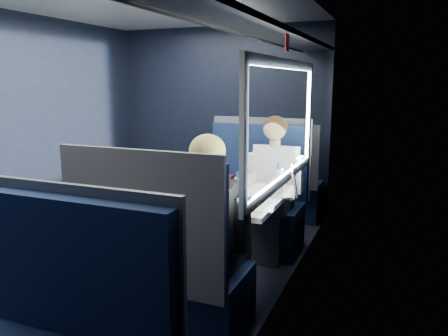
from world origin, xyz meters
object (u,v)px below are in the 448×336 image
at_px(table, 239,205).
at_px(seat_row_front, 277,185).
at_px(seat_bay_near, 250,203).
at_px(cup, 276,184).
at_px(woman, 211,225).
at_px(seat_bay_far, 165,275).
at_px(man, 272,180).
at_px(laptop, 287,187).
at_px(bottle_small, 279,180).

distance_m(table, seat_row_front, 1.82).
xyz_separation_m(seat_bay_near, cup, (0.41, -0.56, 0.36)).
distance_m(seat_row_front, woman, 2.54).
bearing_deg(seat_bay_far, man, 80.97).
bearing_deg(woman, cup, 82.20).
relative_size(table, woman, 0.76).
relative_size(seat_bay_near, man, 0.95).
bearing_deg(laptop, cup, 130.96).
relative_size(table, man, 0.76).
relative_size(seat_row_front, bottle_small, 4.80).
distance_m(seat_row_front, laptop, 1.76).
xyz_separation_m(seat_bay_near, bottle_small, (0.47, -0.68, 0.42)).
height_order(table, bottle_small, bottle_small).
relative_size(seat_bay_near, bottle_small, 5.21).
height_order(table, laptop, laptop).
xyz_separation_m(man, cup, (0.14, -0.39, 0.06)).
relative_size(woman, cup, 16.01).
bearing_deg(seat_row_front, cup, -75.32).
xyz_separation_m(seat_row_front, cup, (0.39, -1.49, 0.37)).
distance_m(seat_bay_far, seat_row_front, 2.67).
relative_size(man, bottle_small, 5.47).
bearing_deg(cup, seat_bay_near, 126.16).
xyz_separation_m(seat_bay_far, cup, (0.39, 1.19, 0.37)).
xyz_separation_m(seat_bay_near, woman, (0.27, -1.58, 0.30)).
distance_m(table, bottle_small, 0.38).
bearing_deg(seat_row_front, laptop, -72.36).
xyz_separation_m(seat_row_front, woman, (0.25, -2.50, 0.32)).
height_order(seat_row_front, man, man).
distance_m(woman, laptop, 0.91).
xyz_separation_m(seat_row_front, man, (0.25, -1.10, 0.31)).
bearing_deg(table, seat_bay_near, 103.06).
distance_m(bottle_small, cup, 0.15).
bearing_deg(cup, woman, -97.80).
bearing_deg(laptop, seat_bay_far, -116.73).
distance_m(laptop, cup, 0.20).
distance_m(seat_bay_near, woman, 1.63).
relative_size(seat_bay_far, cup, 15.26).
distance_m(man, bottle_small, 0.56).
bearing_deg(laptop, bottle_small, 155.95).
distance_m(seat_bay_near, laptop, 0.97).
xyz_separation_m(table, seat_row_front, (-0.18, 1.80, -0.25)).
xyz_separation_m(seat_bay_far, woman, (0.25, 0.17, 0.31)).
bearing_deg(seat_row_front, seat_bay_near, -91.19).
height_order(woman, bottle_small, woman).
height_order(seat_bay_far, woman, woman).
height_order(table, seat_bay_far, seat_bay_far).
bearing_deg(table, man, 84.48).
bearing_deg(bottle_small, cup, 116.17).
bearing_deg(seat_bay_near, bottle_small, -55.44).
bearing_deg(cup, table, -123.70).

